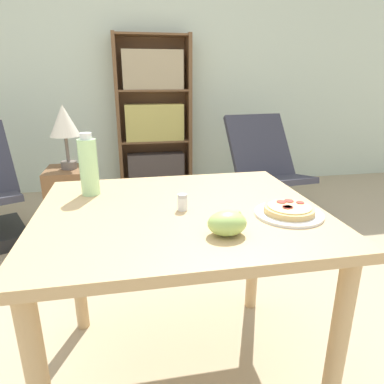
% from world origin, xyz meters
% --- Properties ---
extents(ground_plane, '(14.00, 14.00, 0.00)m').
position_xyz_m(ground_plane, '(0.00, 0.00, 0.00)').
color(ground_plane, tan).
extents(wall_back, '(8.00, 0.05, 2.60)m').
position_xyz_m(wall_back, '(0.00, 2.62, 1.30)').
color(wall_back, silver).
rests_on(wall_back, ground_plane).
extents(dining_table, '(1.02, 0.87, 0.76)m').
position_xyz_m(dining_table, '(0.08, -0.11, 0.64)').
color(dining_table, tan).
rests_on(dining_table, ground_plane).
extents(pizza_on_plate, '(0.23, 0.23, 0.04)m').
position_xyz_m(pizza_on_plate, '(0.44, -0.25, 0.77)').
color(pizza_on_plate, white).
rests_on(pizza_on_plate, dining_table).
extents(grape_bunch, '(0.12, 0.09, 0.08)m').
position_xyz_m(grape_bunch, '(0.19, -0.36, 0.80)').
color(grape_bunch, '#A8CC66').
rests_on(grape_bunch, dining_table).
extents(drink_bottle, '(0.07, 0.07, 0.25)m').
position_xyz_m(drink_bottle, '(-0.25, 0.11, 0.88)').
color(drink_bottle, '#B7EAA3').
rests_on(drink_bottle, dining_table).
extents(salt_shaker, '(0.04, 0.04, 0.06)m').
position_xyz_m(salt_shaker, '(0.09, -0.13, 0.79)').
color(salt_shaker, white).
rests_on(salt_shaker, dining_table).
extents(lounge_chair_far, '(0.65, 0.82, 0.88)m').
position_xyz_m(lounge_chair_far, '(1.13, 1.54, 0.29)').
color(lounge_chair_far, black).
rests_on(lounge_chair_far, ground_plane).
extents(bookshelf, '(0.79, 0.25, 1.63)m').
position_xyz_m(bookshelf, '(0.21, 2.47, 0.77)').
color(bookshelf, brown).
rests_on(bookshelf, ground_plane).
extents(side_table, '(0.34, 0.34, 0.58)m').
position_xyz_m(side_table, '(-0.52, 1.28, 0.29)').
color(side_table, brown).
rests_on(side_table, ground_plane).
extents(table_lamp, '(0.21, 0.21, 0.46)m').
position_xyz_m(table_lamp, '(-0.52, 1.28, 0.90)').
color(table_lamp, '#665B51').
rests_on(table_lamp, side_table).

